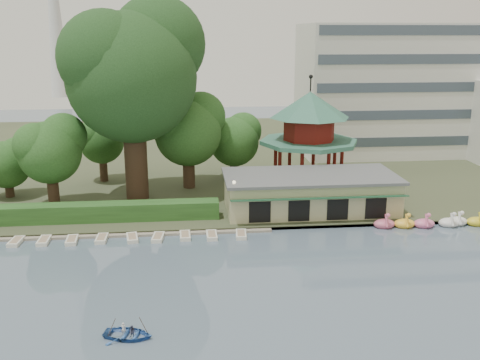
{
  "coord_description": "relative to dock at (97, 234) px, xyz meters",
  "views": [
    {
      "loc": [
        -2.95,
        -32.45,
        18.9
      ],
      "look_at": [
        2.0,
        18.0,
        5.0
      ],
      "focal_mm": 40.0,
      "sensor_mm": 36.0,
      "label": 1
    }
  ],
  "objects": [
    {
      "name": "hedge",
      "position": [
        -3.0,
        3.3,
        1.18
      ],
      "size": [
        30.0,
        2.0,
        1.8
      ],
      "primitive_type": "cube",
      "color": "#2D5B23",
      "rests_on": "shore"
    },
    {
      "name": "embankment",
      "position": [
        12.0,
        0.1,
        0.03
      ],
      "size": [
        220.0,
        0.6,
        0.3
      ],
      "primitive_type": "cube",
      "color": "gray",
      "rests_on": "ground"
    },
    {
      "name": "office_building",
      "position": [
        44.67,
        31.8,
        9.61
      ],
      "size": [
        38.0,
        18.0,
        20.0
      ],
      "color": "silver",
      "rests_on": "shore"
    },
    {
      "name": "swan_boats",
      "position": [
        33.56,
        -0.67,
        0.28
      ],
      "size": [
        11.84,
        2.11,
        1.92
      ],
      "color": "#D6617F",
      "rests_on": "ground"
    },
    {
      "name": "pavilion",
      "position": [
        24.0,
        14.8,
        7.36
      ],
      "size": [
        12.4,
        12.4,
        13.5
      ],
      "color": "#B4B184",
      "rests_on": "shore"
    },
    {
      "name": "big_tree",
      "position": [
        3.2,
        11.03,
        15.27
      ],
      "size": [
        15.81,
        14.73,
        22.8
      ],
      "color": "#3A281C",
      "rests_on": "shore"
    },
    {
      "name": "ground_plane",
      "position": [
        12.0,
        -17.2,
        -0.12
      ],
      "size": [
        220.0,
        220.0,
        0.0
      ],
      "primitive_type": "plane",
      "color": "slate",
      "rests_on": "ground"
    },
    {
      "name": "shore",
      "position": [
        12.0,
        34.8,
        0.08
      ],
      "size": [
        220.0,
        70.0,
        0.4
      ],
      "primitive_type": "cube",
      "color": "#424930",
      "rests_on": "ground"
    },
    {
      "name": "small_trees",
      "position": [
        0.24,
        13.93,
        6.45
      ],
      "size": [
        40.02,
        16.82,
        11.72
      ],
      "color": "#3A281C",
      "rests_on": "shore"
    },
    {
      "name": "moored_rowboats",
      "position": [
        -0.68,
        -1.38,
        0.06
      ],
      "size": [
        30.34,
        2.65,
        0.36
      ],
      "color": "silver",
      "rests_on": "ground"
    },
    {
      "name": "rowboat_with_passengers",
      "position": [
        4.86,
        -18.61,
        0.35
      ],
      "size": [
        5.15,
        4.22,
        2.01
      ],
      "color": "#315FA9",
      "rests_on": "ground"
    },
    {
      "name": "lamp_post",
      "position": [
        13.5,
        1.8,
        3.22
      ],
      "size": [
        0.36,
        0.36,
        4.28
      ],
      "color": "black",
      "rests_on": "shore"
    },
    {
      "name": "boathouse",
      "position": [
        22.0,
        4.77,
        2.25
      ],
      "size": [
        18.6,
        9.39,
        3.9
      ],
      "color": "#B4B184",
      "rests_on": "shore"
    },
    {
      "name": "dock",
      "position": [
        0.0,
        0.0,
        0.0
      ],
      "size": [
        34.0,
        1.6,
        0.24
      ],
      "primitive_type": "cube",
      "color": "gray",
      "rests_on": "ground"
    }
  ]
}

